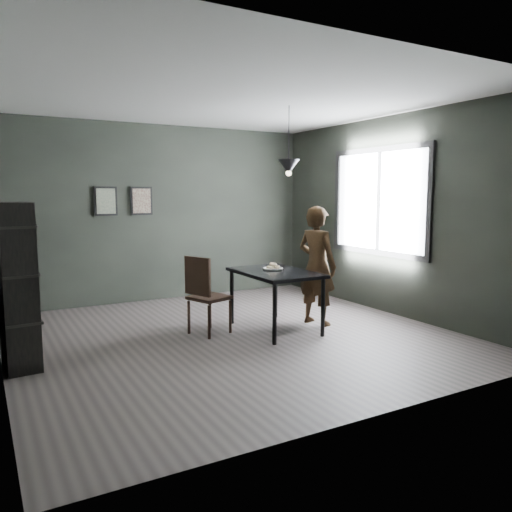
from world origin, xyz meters
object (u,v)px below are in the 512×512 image
cafe_table (275,277)px  pendant_lamp (289,167)px  woman (317,266)px  wood_chair (204,290)px  shelf_unit (17,287)px  white_plate (273,269)px

cafe_table → pendant_lamp: (0.25, 0.10, 1.38)m
woman → wood_chair: bearing=63.0°
shelf_unit → pendant_lamp: size_ratio=1.89×
shelf_unit → pendant_lamp: 3.40m
white_plate → woman: 0.60m
white_plate → shelf_unit: shelf_unit is taller
white_plate → pendant_lamp: size_ratio=0.27×
pendant_lamp → woman: bearing=-18.8°
woman → wood_chair: size_ratio=1.61×
shelf_unit → pendant_lamp: pendant_lamp is taller
woman → pendant_lamp: (-0.37, 0.13, 1.27)m
cafe_table → wood_chair: bearing=165.7°
white_plate → pendant_lamp: (0.21, -0.02, 1.29)m
pendant_lamp → cafe_table: bearing=-158.2°
shelf_unit → white_plate: bearing=-2.0°
white_plate → shelf_unit: 2.96m
white_plate → woman: woman is taller
wood_chair → cafe_table: bearing=-34.0°
shelf_unit → pendant_lamp: bearing=-2.6°
cafe_table → shelf_unit: size_ratio=0.74×
wood_chair → white_plate: bearing=-25.8°
white_plate → cafe_table: bearing=-108.7°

